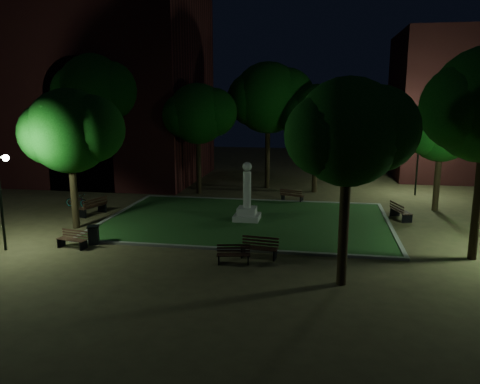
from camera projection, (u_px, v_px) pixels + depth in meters
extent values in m
plane|color=#4D4127|center=(241.00, 231.00, 23.81)|extent=(80.00, 80.00, 0.00)
cube|color=#22471B|center=(247.00, 220.00, 25.74)|extent=(15.00, 10.00, 0.08)
cube|color=slate|center=(229.00, 249.00, 20.81)|extent=(15.40, 0.20, 0.12)
cube|color=slate|center=(259.00, 200.00, 30.66)|extent=(15.40, 0.20, 0.12)
cube|color=slate|center=(117.00, 214.00, 27.01)|extent=(0.20, 10.00, 0.12)
cube|color=slate|center=(390.00, 226.00, 24.45)|extent=(0.20, 10.00, 0.12)
cube|color=gray|center=(247.00, 217.00, 25.70)|extent=(1.40, 1.40, 0.30)
cube|color=gray|center=(247.00, 211.00, 25.63)|extent=(1.00, 1.00, 0.40)
cylinder|color=gray|center=(247.00, 189.00, 25.39)|extent=(0.44, 0.44, 2.00)
sphere|color=gray|center=(247.00, 167.00, 25.14)|extent=(0.50, 0.50, 0.50)
cube|color=#4B1918|center=(79.00, 87.00, 38.52)|extent=(20.00, 12.00, 15.00)
cube|color=black|center=(89.00, 141.00, 34.47)|extent=(5.00, 3.00, 7.00)
cylinder|color=black|center=(86.00, 93.00, 33.78)|extent=(5.00, 3.00, 5.00)
plane|color=orange|center=(97.00, 140.00, 35.63)|extent=(6.30, 0.00, 6.30)
cylinder|color=#2E2112|center=(74.00, 193.00, 24.05)|extent=(0.36, 0.36, 3.76)
sphere|color=#0F4A0F|center=(69.00, 131.00, 23.42)|extent=(4.25, 4.25, 4.25)
sphere|color=#0F4A0F|center=(91.00, 129.00, 23.41)|extent=(3.40, 3.40, 3.40)
sphere|color=#0F4A0F|center=(51.00, 133.00, 23.29)|extent=(3.19, 3.19, 3.19)
cylinder|color=#2E2112|center=(199.00, 163.00, 32.74)|extent=(0.36, 0.36, 4.33)
sphere|color=#0F4A0F|center=(198.00, 114.00, 32.06)|extent=(4.17, 4.17, 4.17)
sphere|color=#0F4A0F|center=(213.00, 112.00, 32.06)|extent=(3.34, 3.34, 3.34)
sphere|color=#0F4A0F|center=(185.00, 115.00, 31.93)|extent=(3.13, 3.13, 3.13)
cylinder|color=#2E2112|center=(315.00, 164.00, 33.20)|extent=(0.36, 0.36, 4.08)
sphere|color=#0F4A0F|center=(317.00, 116.00, 32.53)|extent=(4.40, 4.40, 4.40)
sphere|color=#0F4A0F|center=(333.00, 115.00, 32.52)|extent=(3.52, 3.52, 3.52)
sphere|color=#0F4A0F|center=(304.00, 118.00, 32.41)|extent=(3.30, 3.30, 3.30)
cylinder|color=#2E2112|center=(437.00, 180.00, 27.82)|extent=(0.36, 0.36, 3.71)
sphere|color=#0F4A0F|center=(441.00, 130.00, 27.22)|extent=(3.74, 3.74, 3.74)
sphere|color=#0F4A0F|center=(458.00, 128.00, 27.24)|extent=(2.99, 2.99, 2.99)
sphere|color=#0F4A0F|center=(429.00, 132.00, 27.08)|extent=(2.80, 2.80, 2.80)
cylinder|color=#2E2112|center=(478.00, 201.00, 19.24)|extent=(0.36, 0.36, 5.01)
sphere|color=#0F4A0F|center=(465.00, 107.00, 18.35)|extent=(3.48, 3.48, 3.48)
cylinder|color=#2E2112|center=(344.00, 226.00, 16.66)|extent=(0.36, 0.36, 4.40)
sphere|color=#0F4A0F|center=(348.00, 132.00, 15.99)|extent=(3.78, 3.78, 3.78)
sphere|color=#0F4A0F|center=(376.00, 129.00, 16.00)|extent=(3.02, 3.02, 3.02)
sphere|color=#0F4A0F|center=(326.00, 135.00, 15.85)|extent=(2.83, 2.83, 2.83)
cylinder|color=#2E2112|center=(100.00, 154.00, 33.60)|extent=(0.36, 0.36, 5.43)
sphere|color=#0F4A0F|center=(96.00, 92.00, 32.74)|extent=(5.37, 5.37, 5.37)
sphere|color=#0F4A0F|center=(115.00, 91.00, 32.69)|extent=(4.29, 4.29, 4.29)
sphere|color=#0F4A0F|center=(80.00, 94.00, 32.65)|extent=(4.03, 4.03, 4.03)
cylinder|color=#2E2112|center=(267.00, 154.00, 34.63)|extent=(0.36, 0.36, 5.10)
sphere|color=#0F4A0F|center=(268.00, 98.00, 33.82)|extent=(5.14, 5.14, 5.14)
sphere|color=#0F4A0F|center=(286.00, 96.00, 33.77)|extent=(4.11, 4.11, 4.11)
sphere|color=#0F4A0F|center=(253.00, 99.00, 33.72)|extent=(3.86, 3.86, 3.86)
cylinder|color=black|center=(1.00, 205.00, 20.47)|extent=(0.12, 0.12, 4.15)
sphere|color=#D8FFD8|center=(6.00, 158.00, 19.98)|extent=(0.28, 0.28, 0.28)
cylinder|color=black|center=(108.00, 154.00, 36.48)|extent=(0.12, 0.12, 4.61)
cylinder|color=black|center=(106.00, 125.00, 36.02)|extent=(0.90, 0.08, 0.08)
sphere|color=#D8FFD8|center=(101.00, 125.00, 36.10)|extent=(0.28, 0.28, 0.28)
sphere|color=#D8FFD8|center=(112.00, 125.00, 35.95)|extent=(0.28, 0.28, 0.28)
cylinder|color=black|center=(417.00, 164.00, 32.05)|extent=(0.12, 0.12, 4.33)
cylinder|color=black|center=(420.00, 133.00, 31.62)|extent=(0.90, 0.08, 0.08)
sphere|color=#D8FFD8|center=(413.00, 133.00, 31.69)|extent=(0.28, 0.28, 0.28)
sphere|color=#D8FFD8|center=(427.00, 133.00, 31.54)|extent=(0.28, 0.28, 0.28)
cube|color=black|center=(219.00, 259.00, 19.16)|extent=(0.13, 0.47, 0.38)
cube|color=black|center=(248.00, 259.00, 19.16)|extent=(0.13, 0.47, 0.38)
cube|color=#382015|center=(233.00, 256.00, 18.94)|extent=(1.36, 0.32, 0.03)
cube|color=#382015|center=(233.00, 255.00, 19.05)|extent=(1.36, 0.32, 0.03)
cube|color=#382015|center=(233.00, 254.00, 19.17)|extent=(1.36, 0.32, 0.03)
cube|color=#382015|center=(233.00, 253.00, 19.29)|extent=(1.36, 0.32, 0.03)
cube|color=#382015|center=(233.00, 251.00, 19.32)|extent=(1.36, 0.29, 0.08)
cube|color=#382015|center=(233.00, 248.00, 19.30)|extent=(1.36, 0.29, 0.08)
cube|color=#382015|center=(233.00, 245.00, 19.27)|extent=(1.36, 0.29, 0.08)
cube|color=black|center=(243.00, 252.00, 19.99)|extent=(0.12, 0.55, 0.44)
cube|color=black|center=(275.00, 255.00, 19.61)|extent=(0.12, 0.55, 0.44)
cube|color=#382015|center=(258.00, 249.00, 19.55)|extent=(1.59, 0.26, 0.04)
cube|color=#382015|center=(259.00, 248.00, 19.68)|extent=(1.59, 0.26, 0.04)
cube|color=#382015|center=(259.00, 247.00, 19.81)|extent=(1.59, 0.26, 0.04)
cube|color=#382015|center=(260.00, 246.00, 19.94)|extent=(1.59, 0.26, 0.04)
cube|color=#382015|center=(260.00, 244.00, 19.98)|extent=(1.59, 0.23, 0.10)
cube|color=#382015|center=(260.00, 241.00, 19.95)|extent=(1.59, 0.23, 0.10)
cube|color=#382015|center=(260.00, 238.00, 19.92)|extent=(1.59, 0.23, 0.10)
cube|color=black|center=(61.00, 242.00, 21.37)|extent=(0.15, 0.49, 0.39)
cube|color=black|center=(84.00, 245.00, 20.94)|extent=(0.15, 0.49, 0.39)
cube|color=#382015|center=(69.00, 240.00, 20.94)|extent=(1.41, 0.35, 0.04)
cube|color=#382015|center=(71.00, 240.00, 21.05)|extent=(1.41, 0.35, 0.04)
cube|color=#382015|center=(73.00, 239.00, 21.17)|extent=(1.41, 0.35, 0.04)
cube|color=#382015|center=(75.00, 238.00, 21.28)|extent=(1.41, 0.35, 0.04)
cube|color=#382015|center=(75.00, 236.00, 21.31)|extent=(1.41, 0.32, 0.09)
cube|color=#382015|center=(75.00, 233.00, 21.29)|extent=(1.41, 0.32, 0.09)
cube|color=#382015|center=(75.00, 231.00, 21.26)|extent=(1.41, 0.32, 0.09)
cube|color=black|center=(102.00, 208.00, 27.77)|extent=(0.61, 0.26, 0.50)
cube|color=black|center=(82.00, 213.00, 26.39)|extent=(0.61, 0.26, 0.50)
cube|color=#382015|center=(89.00, 206.00, 27.14)|extent=(0.66, 1.76, 0.05)
cube|color=#382015|center=(91.00, 206.00, 27.07)|extent=(0.66, 1.76, 0.05)
cube|color=#382015|center=(93.00, 206.00, 27.00)|extent=(0.66, 1.76, 0.05)
cube|color=#382015|center=(95.00, 207.00, 26.92)|extent=(0.66, 1.76, 0.05)
cube|color=#382015|center=(96.00, 205.00, 26.87)|extent=(0.62, 1.75, 0.11)
cube|color=#382015|center=(96.00, 202.00, 26.84)|extent=(0.62, 1.75, 0.11)
cube|color=#382015|center=(95.00, 199.00, 26.81)|extent=(0.62, 1.75, 0.11)
cube|color=black|center=(407.00, 219.00, 25.34)|extent=(0.57, 0.23, 0.46)
cube|color=black|center=(395.00, 212.00, 26.77)|extent=(0.57, 0.23, 0.46)
cube|color=#382015|center=(405.00, 211.00, 26.04)|extent=(0.59, 1.63, 0.04)
cube|color=#382015|center=(403.00, 211.00, 26.02)|extent=(0.59, 1.63, 0.04)
cube|color=#382015|center=(400.00, 211.00, 26.00)|extent=(0.59, 1.63, 0.04)
cube|color=#382015|center=(398.00, 211.00, 25.98)|extent=(0.59, 1.63, 0.04)
cube|color=#382015|center=(397.00, 209.00, 25.96)|extent=(0.56, 1.62, 0.10)
cube|color=#382015|center=(397.00, 207.00, 25.93)|extent=(0.56, 1.62, 0.10)
cube|color=#382015|center=(397.00, 204.00, 25.90)|extent=(0.56, 1.62, 0.10)
cube|color=black|center=(302.00, 200.00, 30.18)|extent=(0.22, 0.51, 0.41)
cube|color=black|center=(283.00, 197.00, 30.80)|extent=(0.22, 0.51, 0.41)
cube|color=#382015|center=(293.00, 195.00, 30.63)|extent=(1.45, 0.57, 0.04)
cube|color=#382015|center=(293.00, 195.00, 30.52)|extent=(1.45, 0.57, 0.04)
cube|color=#382015|center=(292.00, 195.00, 30.40)|extent=(1.45, 0.57, 0.04)
cube|color=#382015|center=(291.00, 196.00, 30.29)|extent=(1.45, 0.57, 0.04)
cube|color=#382015|center=(291.00, 195.00, 30.22)|extent=(1.44, 0.54, 0.09)
cube|color=#382015|center=(291.00, 193.00, 30.20)|extent=(1.44, 0.54, 0.09)
cube|color=#382015|center=(291.00, 191.00, 30.17)|extent=(1.44, 0.54, 0.09)
cube|color=black|center=(94.00, 235.00, 21.66)|extent=(0.58, 0.58, 0.82)
cube|color=black|center=(93.00, 226.00, 21.57)|extent=(0.65, 0.65, 0.05)
imported|color=black|center=(77.00, 201.00, 28.92)|extent=(1.62, 0.75, 0.82)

